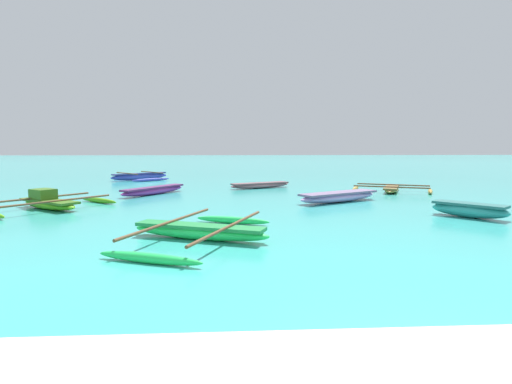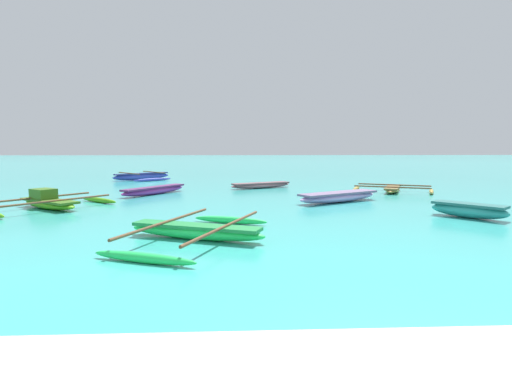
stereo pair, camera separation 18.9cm
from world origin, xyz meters
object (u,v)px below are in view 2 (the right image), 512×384
(moored_boat_4, at_px, (49,202))
(moored_boat_7, at_px, (154,190))
(moored_boat_2, at_px, (339,196))
(moored_boat_3, at_px, (142,176))
(moored_boat_0, at_px, (261,185))
(moored_boat_5, at_px, (469,210))
(moored_boat_6, at_px, (196,231))
(moored_boat_1, at_px, (393,189))

(moored_boat_4, xyz_separation_m, moored_boat_7, (2.87, 4.30, -0.03))
(moored_boat_2, xyz_separation_m, moored_boat_3, (-10.60, 11.77, 0.01))
(moored_boat_0, height_order, moored_boat_2, moored_boat_2)
(moored_boat_3, bearing_deg, moored_boat_5, -89.98)
(moored_boat_2, distance_m, moored_boat_4, 10.90)
(moored_boat_3, distance_m, moored_boat_7, 9.10)
(moored_boat_3, bearing_deg, moored_boat_7, -114.55)
(moored_boat_0, xyz_separation_m, moored_boat_6, (-2.26, -12.07, 0.02))
(moored_boat_3, height_order, moored_boat_4, moored_boat_4)
(moored_boat_4, bearing_deg, moored_boat_3, 126.49)
(moored_boat_5, bearing_deg, moored_boat_6, -113.19)
(moored_boat_6, bearing_deg, moored_boat_1, 70.43)
(moored_boat_2, bearing_deg, moored_boat_3, 101.60)
(moored_boat_3, bearing_deg, moored_boat_0, -79.13)
(moored_boat_2, relative_size, moored_boat_3, 0.92)
(moored_boat_2, relative_size, moored_boat_6, 0.78)
(moored_boat_4, bearing_deg, moored_boat_2, 44.04)
(moored_boat_3, distance_m, moored_boat_5, 20.74)
(moored_boat_5, bearing_deg, moored_boat_2, 178.95)
(moored_boat_2, bearing_deg, moored_boat_5, -80.93)
(moored_boat_2, relative_size, moored_boat_4, 0.83)
(moored_boat_6, height_order, moored_boat_7, moored_boat_6)
(moored_boat_3, xyz_separation_m, moored_boat_4, (-0.23, -13.01, -0.01))
(moored_boat_1, xyz_separation_m, moored_boat_7, (-11.55, -0.44, 0.05))
(moored_boat_4, height_order, moored_boat_7, moored_boat_4)
(moored_boat_0, distance_m, moored_boat_7, 5.82)
(moored_boat_3, xyz_separation_m, moored_boat_6, (5.55, -18.11, -0.05))
(moored_boat_2, bearing_deg, moored_boat_1, 13.89)
(moored_boat_0, height_order, moored_boat_4, moored_boat_4)
(moored_boat_6, bearing_deg, moored_boat_0, 101.08)
(moored_boat_0, distance_m, moored_boat_6, 12.28)
(moored_boat_2, bearing_deg, moored_boat_0, 85.57)
(moored_boat_1, relative_size, moored_boat_7, 1.11)
(moored_boat_4, relative_size, moored_boat_5, 2.15)
(moored_boat_6, distance_m, moored_boat_7, 9.84)
(moored_boat_4, height_order, moored_boat_5, moored_boat_4)
(moored_boat_0, height_order, moored_boat_1, moored_boat_1)
(moored_boat_7, bearing_deg, moored_boat_2, -78.51)
(moored_boat_3, distance_m, moored_boat_6, 18.94)
(moored_boat_0, height_order, moored_boat_7, moored_boat_7)
(moored_boat_2, xyz_separation_m, moored_boat_7, (-7.96, 3.06, -0.02))
(moored_boat_1, distance_m, moored_boat_7, 11.56)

